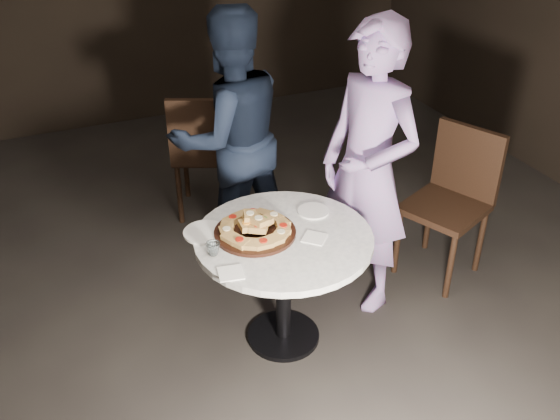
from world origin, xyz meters
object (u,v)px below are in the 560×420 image
(serving_board, at_px, (255,233))
(diner_navy, at_px, (230,138))
(table, at_px, (284,256))
(focaccia_pile, at_px, (255,226))
(water_glass, at_px, (213,249))
(chair_right, at_px, (454,192))
(chair_far, at_px, (205,148))
(diner_teal, at_px, (369,171))

(serving_board, height_order, diner_navy, diner_navy)
(table, distance_m, serving_board, 0.21)
(focaccia_pile, relative_size, water_glass, 5.32)
(table, relative_size, serving_board, 2.79)
(chair_right, bearing_deg, diner_navy, -145.94)
(water_glass, distance_m, chair_far, 1.55)
(serving_board, bearing_deg, chair_right, 6.27)
(serving_board, distance_m, chair_far, 1.41)
(table, height_order, focaccia_pile, focaccia_pile)
(serving_board, distance_m, water_glass, 0.27)
(diner_navy, xyz_separation_m, diner_teal, (0.55, -0.81, 0.03))
(table, bearing_deg, water_glass, -178.01)
(table, height_order, diner_teal, diner_teal)
(serving_board, height_order, chair_right, chair_right)
(table, height_order, water_glass, water_glass)
(diner_navy, bearing_deg, focaccia_pile, 73.27)
(diner_navy, bearing_deg, table, 81.59)
(serving_board, distance_m, chair_right, 1.43)
(serving_board, height_order, focaccia_pile, focaccia_pile)
(chair_far, bearing_deg, serving_board, 106.77)
(focaccia_pile, relative_size, diner_teal, 0.22)
(table, relative_size, water_glass, 16.54)
(table, relative_size, focaccia_pile, 3.11)
(table, relative_size, chair_far, 1.22)
(serving_board, relative_size, diner_navy, 0.26)
(water_glass, distance_m, chair_right, 1.70)
(water_glass, xyz_separation_m, diner_navy, (0.45, 1.01, 0.10))
(chair_right, height_order, diner_navy, diner_navy)
(chair_far, bearing_deg, diner_teal, 137.80)
(chair_right, relative_size, diner_teal, 0.55)
(serving_board, height_order, chair_far, chair_far)
(diner_teal, bearing_deg, water_glass, -97.51)
(chair_far, relative_size, chair_right, 1.02)
(serving_board, distance_m, diner_navy, 0.95)
(chair_far, bearing_deg, water_glass, 97.48)
(table, xyz_separation_m, diner_navy, (0.06, 1.00, 0.26))
(focaccia_pile, height_order, diner_teal, diner_teal)
(chair_far, height_order, diner_teal, diner_teal)
(serving_board, bearing_deg, focaccia_pile, 65.19)
(serving_board, distance_m, focaccia_pile, 0.04)
(chair_far, distance_m, diner_navy, 0.54)
(chair_right, bearing_deg, focaccia_pile, -107.47)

